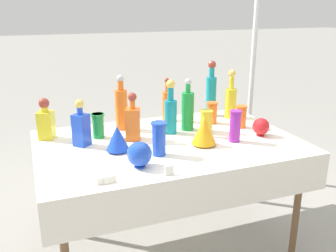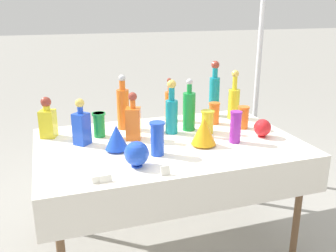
{
  "view_description": "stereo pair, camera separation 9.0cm",
  "coord_description": "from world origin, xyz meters",
  "px_view_note": "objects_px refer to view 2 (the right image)",
  "views": [
    {
      "loc": [
        -0.79,
        -2.08,
        1.59
      ],
      "look_at": [
        0.0,
        0.0,
        0.86
      ],
      "focal_mm": 40.0,
      "sensor_mm": 36.0,
      "label": 1
    },
    {
      "loc": [
        -0.71,
        -2.11,
        1.59
      ],
      "look_at": [
        0.0,
        0.0,
        0.86
      ],
      "focal_mm": 40.0,
      "sensor_mm": 36.0,
      "label": 2
    }
  ],
  "objects_px": {
    "tall_bottle_3": "(214,92)",
    "canopy_pole": "(258,67)",
    "tall_bottle_2": "(123,107)",
    "fluted_vase_0": "(204,131)",
    "tall_bottle_5": "(234,100)",
    "fluted_vase_1": "(117,137)",
    "slender_vase_5": "(214,112)",
    "slender_vase_2": "(207,121)",
    "tall_bottle_1": "(169,104)",
    "square_decanter_1": "(133,121)",
    "slender_vase_4": "(243,117)",
    "tall_bottle_4": "(189,110)",
    "slender_vase_3": "(236,126)",
    "slender_vase_0": "(157,137)",
    "square_decanter_2": "(81,126)",
    "slender_vase_1": "(99,124)",
    "tall_bottle_0": "(172,112)",
    "round_bowl_0": "(262,128)",
    "round_bowl_1": "(137,154)",
    "square_decanter_0": "(48,120)"
  },
  "relations": [
    {
      "from": "tall_bottle_0",
      "to": "tall_bottle_4",
      "type": "height_order",
      "value": "tall_bottle_0"
    },
    {
      "from": "tall_bottle_3",
      "to": "tall_bottle_5",
      "type": "xyz_separation_m",
      "value": [
        0.11,
        -0.11,
        -0.04
      ]
    },
    {
      "from": "slender_vase_0",
      "to": "slender_vase_1",
      "type": "xyz_separation_m",
      "value": [
        -0.27,
        0.42,
        -0.02
      ]
    },
    {
      "from": "tall_bottle_1",
      "to": "slender_vase_4",
      "type": "height_order",
      "value": "tall_bottle_1"
    },
    {
      "from": "slender_vase_1",
      "to": "round_bowl_1",
      "type": "xyz_separation_m",
      "value": [
        0.12,
        -0.54,
        -0.01
      ]
    },
    {
      "from": "square_decanter_2",
      "to": "slender_vase_5",
      "type": "distance_m",
      "value": 0.96
    },
    {
      "from": "slender_vase_4",
      "to": "square_decanter_2",
      "type": "bearing_deg",
      "value": 178.11
    },
    {
      "from": "tall_bottle_4",
      "to": "tall_bottle_0",
      "type": "bearing_deg",
      "value": -169.76
    },
    {
      "from": "slender_vase_3",
      "to": "round_bowl_1",
      "type": "xyz_separation_m",
      "value": [
        -0.67,
        -0.16,
        -0.03
      ]
    },
    {
      "from": "tall_bottle_3",
      "to": "square_decanter_2",
      "type": "xyz_separation_m",
      "value": [
        -1.04,
        -0.31,
        -0.06
      ]
    },
    {
      "from": "tall_bottle_1",
      "to": "slender_vase_0",
      "type": "distance_m",
      "value": 0.69
    },
    {
      "from": "fluted_vase_1",
      "to": "tall_bottle_1",
      "type": "bearing_deg",
      "value": 44.65
    },
    {
      "from": "slender_vase_5",
      "to": "slender_vase_2",
      "type": "bearing_deg",
      "value": -126.48
    },
    {
      "from": "square_decanter_2",
      "to": "slender_vase_2",
      "type": "height_order",
      "value": "square_decanter_2"
    },
    {
      "from": "tall_bottle_2",
      "to": "fluted_vase_0",
      "type": "distance_m",
      "value": 0.63
    },
    {
      "from": "slender_vase_2",
      "to": "fluted_vase_0",
      "type": "height_order",
      "value": "fluted_vase_0"
    },
    {
      "from": "slender_vase_2",
      "to": "slender_vase_3",
      "type": "bearing_deg",
      "value": -66.46
    },
    {
      "from": "tall_bottle_2",
      "to": "slender_vase_0",
      "type": "distance_m",
      "value": 0.54
    },
    {
      "from": "tall_bottle_4",
      "to": "slender_vase_2",
      "type": "height_order",
      "value": "tall_bottle_4"
    },
    {
      "from": "tall_bottle_5",
      "to": "slender_vase_4",
      "type": "relative_size",
      "value": 2.35
    },
    {
      "from": "tall_bottle_5",
      "to": "fluted_vase_1",
      "type": "distance_m",
      "value": 1.04
    },
    {
      "from": "tall_bottle_0",
      "to": "slender_vase_1",
      "type": "distance_m",
      "value": 0.48
    },
    {
      "from": "tall_bottle_3",
      "to": "tall_bottle_0",
      "type": "bearing_deg",
      "value": -147.31
    },
    {
      "from": "square_decanter_0",
      "to": "slender_vase_5",
      "type": "xyz_separation_m",
      "value": [
        1.14,
        -0.08,
        -0.03
      ]
    },
    {
      "from": "tall_bottle_1",
      "to": "slender_vase_2",
      "type": "height_order",
      "value": "tall_bottle_1"
    },
    {
      "from": "slender_vase_1",
      "to": "round_bowl_0",
      "type": "relative_size",
      "value": 1.34
    },
    {
      "from": "tall_bottle_3",
      "to": "canopy_pole",
      "type": "bearing_deg",
      "value": 29.11
    },
    {
      "from": "round_bowl_0",
      "to": "canopy_pole",
      "type": "xyz_separation_m",
      "value": [
        0.48,
        0.87,
        0.24
      ]
    },
    {
      "from": "square_decanter_1",
      "to": "canopy_pole",
      "type": "height_order",
      "value": "canopy_pole"
    },
    {
      "from": "tall_bottle_3",
      "to": "canopy_pole",
      "type": "xyz_separation_m",
      "value": [
        0.57,
        0.32,
        0.11
      ]
    },
    {
      "from": "slender_vase_5",
      "to": "fluted_vase_0",
      "type": "bearing_deg",
      "value": -123.07
    },
    {
      "from": "slender_vase_3",
      "to": "slender_vase_0",
      "type": "bearing_deg",
      "value": -175.48
    },
    {
      "from": "tall_bottle_2",
      "to": "slender_vase_2",
      "type": "xyz_separation_m",
      "value": [
        0.51,
        -0.28,
        -0.07
      ]
    },
    {
      "from": "tall_bottle_0",
      "to": "slender_vase_3",
      "type": "relative_size",
      "value": 1.81
    },
    {
      "from": "slender_vase_4",
      "to": "square_decanter_1",
      "type": "bearing_deg",
      "value": 177.84
    },
    {
      "from": "slender_vase_2",
      "to": "fluted_vase_0",
      "type": "bearing_deg",
      "value": -119.79
    },
    {
      "from": "square_decanter_2",
      "to": "slender_vase_0",
      "type": "distance_m",
      "value": 0.5
    },
    {
      "from": "tall_bottle_5",
      "to": "square_decanter_0",
      "type": "height_order",
      "value": "tall_bottle_5"
    },
    {
      "from": "tall_bottle_4",
      "to": "tall_bottle_1",
      "type": "bearing_deg",
      "value": 101.42
    },
    {
      "from": "round_bowl_1",
      "to": "tall_bottle_1",
      "type": "bearing_deg",
      "value": 59.7
    },
    {
      "from": "tall_bottle_1",
      "to": "square_decanter_0",
      "type": "distance_m",
      "value": 0.87
    },
    {
      "from": "tall_bottle_2",
      "to": "fluted_vase_0",
      "type": "relative_size",
      "value": 2.14
    },
    {
      "from": "square_decanter_1",
      "to": "slender_vase_0",
      "type": "height_order",
      "value": "square_decanter_1"
    },
    {
      "from": "tall_bottle_4",
      "to": "slender_vase_0",
      "type": "xyz_separation_m",
      "value": [
        -0.34,
        -0.36,
        -0.04
      ]
    },
    {
      "from": "tall_bottle_0",
      "to": "tall_bottle_1",
      "type": "distance_m",
      "value": 0.3
    },
    {
      "from": "canopy_pole",
      "to": "slender_vase_1",
      "type": "bearing_deg",
      "value": -160.64
    },
    {
      "from": "round_bowl_0",
      "to": "square_decanter_0",
      "type": "bearing_deg",
      "value": 161.46
    },
    {
      "from": "round_bowl_1",
      "to": "canopy_pole",
      "type": "xyz_separation_m",
      "value": [
        1.37,
        1.06,
        0.23
      ]
    },
    {
      "from": "square_decanter_1",
      "to": "slender_vase_4",
      "type": "xyz_separation_m",
      "value": [
        0.77,
        -0.03,
        -0.04
      ]
    },
    {
      "from": "canopy_pole",
      "to": "tall_bottle_1",
      "type": "bearing_deg",
      "value": -161.27
    }
  ]
}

